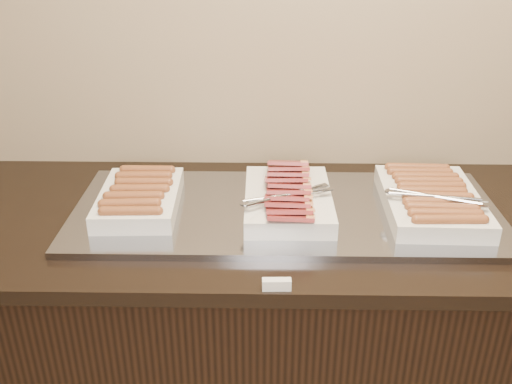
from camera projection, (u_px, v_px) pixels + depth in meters
The scene contains 6 objects.
counter at pixel (275, 337), 1.82m from camera, with size 2.06×0.76×0.90m.
warming_tray at pixel (286, 211), 1.62m from camera, with size 1.20×0.50×0.02m, color gray.
dish_left at pixel (140, 197), 1.61m from camera, with size 0.23×0.33×0.07m.
dish_center at pixel (288, 198), 1.60m from camera, with size 0.27×0.38×0.10m.
dish_right at pixel (431, 199), 1.59m from camera, with size 0.28×0.39×0.08m.
label_holder at pixel (277, 284), 1.30m from camera, with size 0.07×0.02×0.03m, color silver.
Camera 1 is at (-0.04, 0.70, 1.68)m, focal length 40.00 mm.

